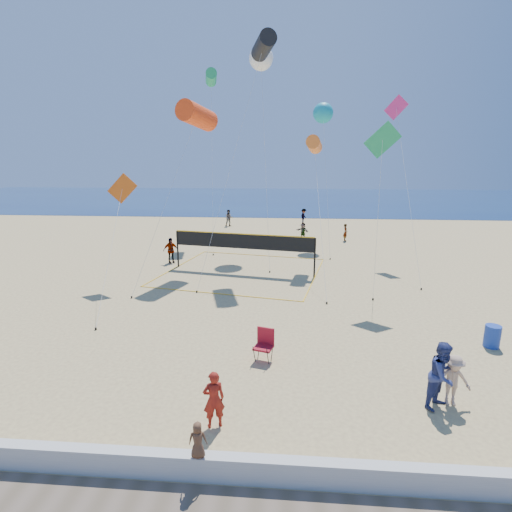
# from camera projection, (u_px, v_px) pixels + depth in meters

# --- Properties ---
(ground) EXTENTS (120.00, 120.00, 0.00)m
(ground) POSITION_uv_depth(u_px,v_px,m) (255.00, 400.00, 11.49)
(ground) COLOR tan
(ground) RESTS_ON ground
(ocean) EXTENTS (140.00, 50.00, 0.03)m
(ocean) POSITION_uv_depth(u_px,v_px,m) (284.00, 198.00, 71.56)
(ocean) COLOR navy
(ocean) RESTS_ON ground
(seawall) EXTENTS (32.00, 0.30, 0.60)m
(seawall) POSITION_uv_depth(u_px,v_px,m) (244.00, 469.00, 8.51)
(seawall) COLOR silver
(seawall) RESTS_ON ground
(woman) EXTENTS (0.66, 0.55, 1.55)m
(woman) POSITION_uv_depth(u_px,v_px,m) (214.00, 399.00, 10.18)
(woman) COLOR maroon
(woman) RESTS_ON ground
(toddler) EXTENTS (0.42, 0.29, 0.81)m
(toddler) POSITION_uv_depth(u_px,v_px,m) (198.00, 440.00, 8.37)
(toddler) COLOR brown
(toddler) RESTS_ON seawall
(bystander_a) EXTENTS (1.19, 1.17, 1.93)m
(bystander_a) POSITION_uv_depth(u_px,v_px,m) (443.00, 375.00, 10.96)
(bystander_a) COLOR navy
(bystander_a) RESTS_ON ground
(bystander_b) EXTENTS (0.98, 0.59, 1.49)m
(bystander_b) POSITION_uv_depth(u_px,v_px,m) (453.00, 380.00, 11.12)
(bystander_b) COLOR tan
(bystander_b) RESTS_ON ground
(far_person_0) EXTENTS (1.07, 0.87, 1.70)m
(far_person_0) POSITION_uv_depth(u_px,v_px,m) (171.00, 250.00, 26.61)
(far_person_0) COLOR gray
(far_person_0) RESTS_ON ground
(far_person_1) EXTENTS (1.28, 1.22, 1.45)m
(far_person_1) POSITION_uv_depth(u_px,v_px,m) (303.00, 231.00, 34.54)
(far_person_1) COLOR gray
(far_person_1) RESTS_ON ground
(far_person_2) EXTENTS (0.38, 0.56, 1.47)m
(far_person_2) POSITION_uv_depth(u_px,v_px,m) (345.00, 233.00, 33.83)
(far_person_2) COLOR gray
(far_person_2) RESTS_ON ground
(far_person_3) EXTENTS (0.98, 0.85, 1.71)m
(far_person_3) POSITION_uv_depth(u_px,v_px,m) (229.00, 218.00, 41.44)
(far_person_3) COLOR gray
(far_person_3) RESTS_ON ground
(far_person_4) EXTENTS (0.97, 1.22, 1.65)m
(far_person_4) POSITION_uv_depth(u_px,v_px,m) (304.00, 216.00, 42.88)
(far_person_4) COLOR gray
(far_person_4) RESTS_ON ground
(camp_chair) EXTENTS (0.74, 0.86, 1.25)m
(camp_chair) POSITION_uv_depth(u_px,v_px,m) (264.00, 342.00, 13.65)
(camp_chair) COLOR maroon
(camp_chair) RESTS_ON ground
(trash_barrel) EXTENTS (0.65, 0.65, 0.83)m
(trash_barrel) POSITION_uv_depth(u_px,v_px,m) (492.00, 336.00, 14.66)
(trash_barrel) COLOR #18379D
(trash_barrel) RESTS_ON ground
(volleyball_net) EXTENTS (10.50, 10.38, 2.40)m
(volleyball_net) POSITION_uv_depth(u_px,v_px,m) (243.00, 246.00, 24.29)
(volleyball_net) COLOR black
(volleyball_net) RESTS_ON ground
(kite_0) EXTENTS (3.30, 8.14, 10.12)m
(kite_0) POSITION_uv_depth(u_px,v_px,m) (197.00, 116.00, 23.84)
(kite_0) COLOR #F64113
(kite_0) RESTS_ON ground
(kite_1) EXTENTS (3.93, 8.11, 14.09)m
(kite_1) POSITION_uv_depth(u_px,v_px,m) (264.00, 46.00, 23.91)
(kite_1) COLOR black
(kite_1) RESTS_ON ground
(kite_2) EXTENTS (1.18, 9.12, 8.24)m
(kite_2) POSITION_uv_depth(u_px,v_px,m) (314.00, 145.00, 25.10)
(kite_2) COLOR orange
(kite_2) RESTS_ON ground
(kite_3) EXTENTS (2.14, 6.82, 6.06)m
(kite_3) POSITION_uv_depth(u_px,v_px,m) (121.00, 194.00, 21.27)
(kite_3) COLOR #BD5014
(kite_3) RESTS_ON ground
(kite_4) EXTENTS (1.75, 1.08, 8.51)m
(kite_4) POSITION_uv_depth(u_px,v_px,m) (382.00, 147.00, 18.78)
(kite_4) COLOR #22A25D
(kite_4) RESTS_ON ground
(kite_5) EXTENTS (1.40, 8.66, 10.97)m
(kite_5) POSITION_uv_depth(u_px,v_px,m) (397.00, 117.00, 26.39)
(kite_5) COLOR #D62C83
(kite_5) RESTS_ON ground
(kite_6) EXTENTS (2.11, 9.36, 14.94)m
(kite_6) POSITION_uv_depth(u_px,v_px,m) (261.00, 58.00, 29.43)
(kite_6) COLOR white
(kite_6) RESTS_ON ground
(kite_7) EXTENTS (1.79, 7.69, 11.18)m
(kite_7) POSITION_uv_depth(u_px,v_px,m) (323.00, 113.00, 31.80)
(kite_7) COLOR #169CB2
(kite_7) RESTS_ON ground
(kite_8) EXTENTS (1.83, 8.11, 13.89)m
(kite_8) POSITION_uv_depth(u_px,v_px,m) (211.00, 78.00, 32.59)
(kite_8) COLOR #22A25D
(kite_8) RESTS_ON ground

